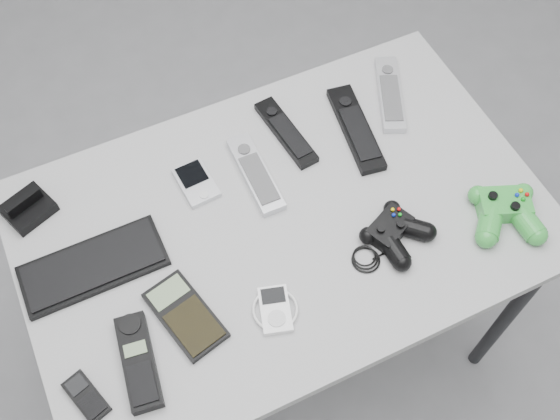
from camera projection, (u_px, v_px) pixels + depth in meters
name	position (u px, v px, depth m)	size (l,w,h in m)	color
floor	(299.00, 310.00, 1.97)	(3.50, 3.50, 0.00)	slate
desk	(283.00, 233.00, 1.37)	(1.05, 0.67, 0.70)	#98989B
pda_keyboard	(93.00, 266.00, 1.26)	(0.28, 0.12, 0.02)	black
dock_bracket	(26.00, 205.00, 1.31)	(0.09, 0.08, 0.05)	black
pda	(196.00, 183.00, 1.36)	(0.07, 0.10, 0.02)	silver
remote_silver_a	(255.00, 173.00, 1.36)	(0.05, 0.20, 0.02)	silver
remote_black_a	(286.00, 132.00, 1.42)	(0.05, 0.20, 0.02)	black
remote_black_b	(356.00, 128.00, 1.43)	(0.06, 0.23, 0.02)	black
remote_silver_b	(390.00, 93.00, 1.48)	(0.05, 0.21, 0.02)	silver
mobile_phone	(86.00, 397.00, 1.13)	(0.04, 0.09, 0.02)	black
cordless_handset	(138.00, 361.00, 1.15)	(0.06, 0.18, 0.03)	black
calculator	(185.00, 315.00, 1.21)	(0.08, 0.17, 0.02)	black
mp3_player	(275.00, 309.00, 1.21)	(0.09, 0.09, 0.02)	white
controller_black	(395.00, 231.00, 1.28)	(0.21, 0.13, 0.04)	black
controller_green	(506.00, 210.00, 1.30)	(0.14, 0.15, 0.05)	#248630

